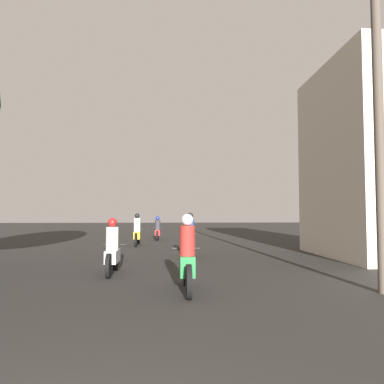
% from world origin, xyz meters
% --- Properties ---
extents(motorcycle_green, '(0.60, 1.99, 1.60)m').
position_xyz_m(motorcycle_green, '(1.16, 5.88, 0.65)').
color(motorcycle_green, black).
rests_on(motorcycle_green, ground_plane).
extents(motorcycle_silver, '(0.60, 1.87, 1.48)m').
position_xyz_m(motorcycle_silver, '(-0.70, 8.18, 0.59)').
color(motorcycle_silver, black).
rests_on(motorcycle_silver, ground_plane).
extents(motorcycle_orange, '(0.60, 2.04, 1.62)m').
position_xyz_m(motorcycle_orange, '(1.53, 11.70, 0.64)').
color(motorcycle_orange, black).
rests_on(motorcycle_orange, ground_plane).
extents(motorcycle_yellow, '(0.60, 2.05, 1.59)m').
position_xyz_m(motorcycle_yellow, '(-0.79, 16.80, 0.64)').
color(motorcycle_yellow, black).
rests_on(motorcycle_yellow, ground_plane).
extents(motorcycle_red, '(0.60, 1.83, 1.42)m').
position_xyz_m(motorcycle_red, '(0.10, 20.51, 0.57)').
color(motorcycle_red, black).
rests_on(motorcycle_red, ground_plane).
extents(building_right_near, '(4.19, 5.58, 7.10)m').
position_xyz_m(building_right_near, '(8.58, 11.45, 3.55)').
color(building_right_near, beige).
rests_on(building_right_near, ground_plane).
extents(utility_pole_near, '(1.60, 0.20, 8.49)m').
position_xyz_m(utility_pole_near, '(5.09, 5.51, 4.41)').
color(utility_pole_near, '#4C4238').
rests_on(utility_pole_near, ground_plane).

